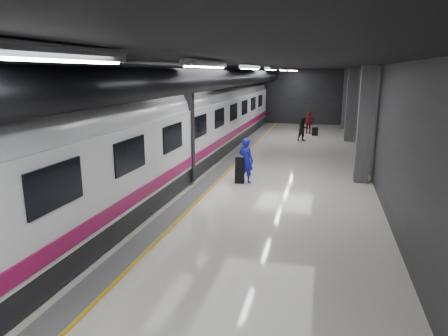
# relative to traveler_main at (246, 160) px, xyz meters

# --- Properties ---
(ground) EXTENTS (40.00, 40.00, 0.00)m
(ground) POSITION_rel_traveler_main_xyz_m (-0.14, -0.77, -0.89)
(ground) COLOR silver
(ground) RESTS_ON ground
(platform_hall) EXTENTS (10.02, 40.02, 4.51)m
(platform_hall) POSITION_rel_traveler_main_xyz_m (-0.43, 0.18, 2.65)
(platform_hall) COLOR black
(platform_hall) RESTS_ON ground
(train) EXTENTS (3.05, 38.00, 4.05)m
(train) POSITION_rel_traveler_main_xyz_m (-3.39, -0.77, 1.18)
(train) COLOR black
(train) RESTS_ON ground
(traveler_main) EXTENTS (0.76, 0.65, 1.77)m
(traveler_main) POSITION_rel_traveler_main_xyz_m (0.00, 0.00, 0.00)
(traveler_main) COLOR #181EBB
(traveler_main) RESTS_ON ground
(suitcase_main) EXTENTS (0.39, 0.27, 0.59)m
(suitcase_main) POSITION_rel_traveler_main_xyz_m (-0.21, -0.18, -0.59)
(suitcase_main) COLOR black
(suitcase_main) RESTS_ON ground
(shoulder_bag) EXTENTS (0.34, 0.19, 0.44)m
(shoulder_bag) POSITION_rel_traveler_main_xyz_m (-0.20, -0.22, -0.07)
(shoulder_bag) COLOR black
(shoulder_bag) RESTS_ON suitcase_main
(traveler_far_a) EXTENTS (0.93, 0.89, 1.51)m
(traveler_far_a) POSITION_rel_traveler_main_xyz_m (1.60, 10.50, -0.13)
(traveler_far_a) COLOR black
(traveler_far_a) RESTS_ON ground
(traveler_far_b) EXTENTS (0.93, 0.41, 1.57)m
(traveler_far_b) POSITION_rel_traveler_main_xyz_m (1.78, 13.80, -0.10)
(traveler_far_b) COLOR maroon
(traveler_far_b) RESTS_ON ground
(suitcase_far) EXTENTS (0.42, 0.31, 0.56)m
(suitcase_far) POSITION_rel_traveler_main_xyz_m (2.28, 12.92, -0.60)
(suitcase_far) COLOR black
(suitcase_far) RESTS_ON ground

